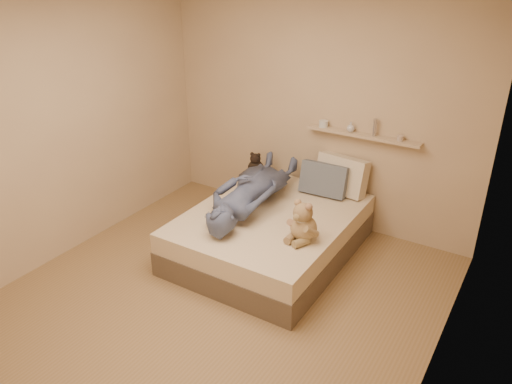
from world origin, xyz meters
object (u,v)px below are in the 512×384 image
Objects in this scene: game_console at (212,217)px; dark_plush at (256,166)px; bed at (271,233)px; teddy_bear at (303,224)px; pillow_grey at (324,179)px; wall_shelf at (363,135)px; person at (251,189)px; pillow_cream at (342,175)px.

dark_plush is at bearing 104.29° from game_console.
bed is 0.69m from teddy_bear.
game_console is at bearing -113.77° from pillow_grey.
person is at bearing -132.63° from wall_shelf.
wall_shelf is at bearing 36.19° from pillow_grey.
person reaches higher than bed.
game_console is at bearing -161.22° from teddy_bear.
bed is 4.82× the size of teddy_bear.
wall_shelf is (1.18, 0.18, 0.53)m from dark_plush.
pillow_cream reaches higher than pillow_grey.
dark_plush is at bearing 137.78° from teddy_bear.
teddy_bear reaches higher than game_console.
person is at bearing -127.65° from pillow_grey.
pillow_grey is at bearing -134.84° from pillow_cream.
person is (-0.26, 0.03, 0.42)m from bed.
game_console is at bearing -116.39° from pillow_cream.
wall_shelf reaches higher than bed.
pillow_cream is at bearing 45.16° from pillow_grey.
pillow_grey is at bearing 104.01° from teddy_bear.
pillow_cream is at bearing 95.39° from teddy_bear.
dark_plush reaches higher than game_console.
person is at bearing 172.35° from bed.
pillow_grey is at bearing -134.44° from person.
game_console is 0.29× the size of pillow_cream.
dark_plush reaches higher than bed.
pillow_cream is 0.48m from wall_shelf.
person is (-0.65, -0.80, -0.01)m from pillow_cream.
pillow_cream reaches higher than person.
bed is at bearing -109.96° from pillow_grey.
bed is 0.73m from game_console.
wall_shelf reaches higher than pillow_grey.
bed is 1.20× the size of person.
game_console is (-0.30, -0.56, 0.36)m from bed.
pillow_cream reaches higher than dark_plush.
pillow_cream is (0.39, 0.83, 0.43)m from bed.
game_console is at bearing -120.04° from wall_shelf.
teddy_bear is 0.25× the size of person.
game_console is 1.56m from pillow_cream.
pillow_cream is 0.46× the size of wall_shelf.
teddy_bear is at bearing -84.61° from pillow_cream.
person is 1.32× the size of wall_shelf.
wall_shelf is at bearing -139.42° from person.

